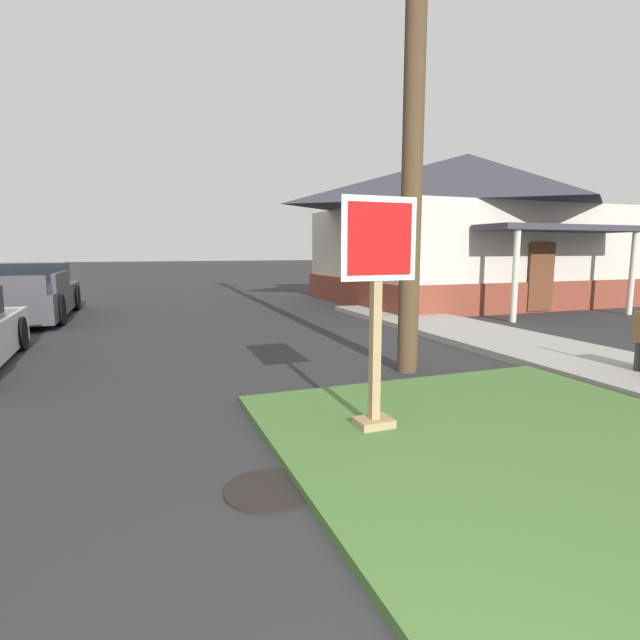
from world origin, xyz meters
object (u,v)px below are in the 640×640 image
Objects in this scene: manhole_cover at (269,490)px; utility_pole at (416,15)px; stop_sign at (377,315)px; pickup_truck_charcoal at (28,296)px.

manhole_cover is 6.50m from utility_pole.
manhole_cover is at bearing -135.41° from utility_pole.
utility_pole is at bearing 52.52° from stop_sign.
pickup_truck_charcoal is at bearing 114.54° from stop_sign.
pickup_truck_charcoal is 11.70m from utility_pole.
stop_sign is 0.41× the size of pickup_truck_charcoal.
stop_sign is 3.23× the size of manhole_cover.
pickup_truck_charcoal is 0.56× the size of utility_pole.
utility_pole reaches higher than stop_sign.
manhole_cover is 0.07× the size of utility_pole.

